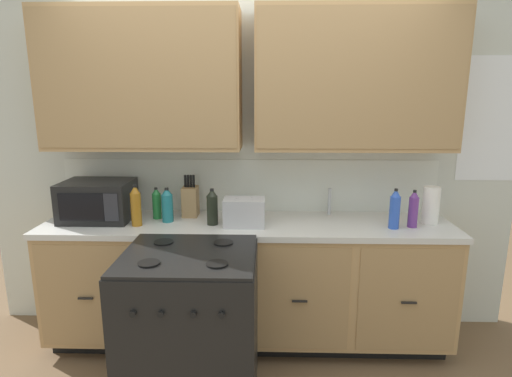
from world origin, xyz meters
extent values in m
plane|color=brown|center=(0.00, 0.00, 0.00)|extent=(8.00, 8.00, 0.00)
cube|color=silver|center=(0.00, 0.62, 1.25)|extent=(4.04, 0.05, 2.50)
cube|color=silver|center=(0.00, 0.60, 1.13)|extent=(2.84, 0.01, 0.40)
cube|color=tan|center=(-0.73, 0.43, 1.90)|extent=(1.37, 0.34, 0.95)
cube|color=#A58052|center=(-0.73, 0.26, 1.90)|extent=(1.34, 0.01, 0.89)
cube|color=tan|center=(0.73, 0.43, 1.90)|extent=(1.37, 0.34, 0.95)
cube|color=#A58052|center=(0.73, 0.26, 1.90)|extent=(1.34, 0.01, 0.89)
cube|color=white|center=(1.77, 0.60, 1.63)|extent=(0.44, 0.01, 0.90)
cube|color=black|center=(0.00, 0.33, 0.05)|extent=(2.78, 0.48, 0.10)
cube|color=tan|center=(0.00, 0.30, 0.49)|extent=(2.84, 0.60, 0.79)
cube|color=#A88354|center=(-1.06, 0.00, 0.49)|extent=(0.65, 0.01, 0.73)
cube|color=black|center=(-1.06, -0.02, 0.49)|extent=(0.10, 0.01, 0.01)
cube|color=#A88354|center=(-0.35, 0.00, 0.49)|extent=(0.65, 0.01, 0.73)
cube|color=black|center=(-0.35, -0.02, 0.49)|extent=(0.10, 0.01, 0.01)
cube|color=#A88354|center=(0.35, 0.00, 0.49)|extent=(0.65, 0.01, 0.73)
cube|color=black|center=(0.35, -0.02, 0.49)|extent=(0.10, 0.01, 0.01)
cube|color=#A88354|center=(1.06, 0.00, 0.49)|extent=(0.65, 0.01, 0.73)
cube|color=black|center=(1.06, -0.02, 0.49)|extent=(0.10, 0.01, 0.01)
cube|color=silver|center=(0.00, 0.30, 0.91)|extent=(2.87, 0.63, 0.04)
cube|color=#A8AAAF|center=(0.60, 0.33, 0.91)|extent=(0.56, 0.38, 0.02)
cube|color=black|center=(-0.30, -0.33, 0.46)|extent=(0.76, 0.66, 0.92)
cube|color=black|center=(-0.30, -0.33, 0.93)|extent=(0.74, 0.65, 0.02)
cylinder|color=black|center=(-0.48, -0.49, 0.94)|extent=(0.12, 0.12, 0.01)
cylinder|color=black|center=(-0.12, -0.49, 0.94)|extent=(0.12, 0.12, 0.01)
cylinder|color=black|center=(-0.48, -0.17, 0.94)|extent=(0.12, 0.12, 0.01)
cylinder|color=black|center=(-0.12, -0.17, 0.94)|extent=(0.12, 0.12, 0.01)
cylinder|color=black|center=(-0.52, -0.67, 0.75)|extent=(0.03, 0.02, 0.03)
cylinder|color=black|center=(-0.38, -0.67, 0.75)|extent=(0.03, 0.02, 0.03)
cylinder|color=black|center=(-0.22, -0.67, 0.75)|extent=(0.03, 0.02, 0.03)
cylinder|color=black|center=(-0.08, -0.67, 0.75)|extent=(0.03, 0.02, 0.03)
cube|color=black|center=(-1.07, 0.33, 1.07)|extent=(0.48, 0.36, 0.28)
cube|color=black|center=(-1.11, 0.15, 1.07)|extent=(0.31, 0.01, 0.19)
cube|color=#28282D|center=(-0.91, 0.15, 1.07)|extent=(0.10, 0.01, 0.19)
cube|color=#B7B7BC|center=(-0.02, 0.22, 1.02)|extent=(0.28, 0.18, 0.19)
cube|color=black|center=(-0.07, 0.22, 1.11)|extent=(0.02, 0.13, 0.01)
cube|color=black|center=(0.03, 0.22, 1.11)|extent=(0.02, 0.13, 0.01)
cube|color=#9C794E|center=(-0.43, 0.44, 1.04)|extent=(0.11, 0.14, 0.22)
cylinder|color=black|center=(-0.46, 0.43, 1.19)|extent=(0.02, 0.02, 0.09)
cylinder|color=black|center=(-0.44, 0.43, 1.19)|extent=(0.02, 0.02, 0.09)
cylinder|color=black|center=(-0.42, 0.43, 1.19)|extent=(0.02, 0.02, 0.09)
cylinder|color=black|center=(-0.40, 0.43, 1.19)|extent=(0.02, 0.02, 0.09)
cylinder|color=#B2B5BA|center=(0.60, 0.51, 1.03)|extent=(0.02, 0.02, 0.20)
cylinder|color=white|center=(1.27, 0.31, 1.06)|extent=(0.12, 0.12, 0.26)
cylinder|color=blue|center=(0.99, 0.19, 1.04)|extent=(0.07, 0.07, 0.22)
cone|color=blue|center=(0.99, 0.19, 1.17)|extent=(0.06, 0.06, 0.05)
cylinder|color=black|center=(0.99, 0.19, 1.19)|extent=(0.02, 0.02, 0.02)
cylinder|color=#663384|center=(1.12, 0.22, 1.03)|extent=(0.06, 0.06, 0.21)
cone|color=#663384|center=(1.12, 0.22, 1.16)|extent=(0.06, 0.06, 0.05)
cylinder|color=black|center=(1.12, 0.22, 1.18)|extent=(0.02, 0.02, 0.02)
cylinder|color=#1E707A|center=(-0.56, 0.30, 1.03)|extent=(0.08, 0.08, 0.20)
cone|color=#1E707A|center=(-0.56, 0.30, 1.15)|extent=(0.07, 0.07, 0.05)
cylinder|color=black|center=(-0.56, 0.30, 1.17)|extent=(0.03, 0.03, 0.02)
cylinder|color=black|center=(-0.24, 0.24, 1.03)|extent=(0.08, 0.08, 0.20)
cone|color=black|center=(-0.24, 0.24, 1.16)|extent=(0.07, 0.07, 0.05)
cylinder|color=black|center=(-0.24, 0.24, 1.17)|extent=(0.03, 0.03, 0.02)
cylinder|color=#237A38|center=(-0.66, 0.37, 1.02)|extent=(0.06, 0.06, 0.18)
cone|color=#237A38|center=(-0.66, 0.37, 1.14)|extent=(0.06, 0.06, 0.05)
cylinder|color=black|center=(-0.66, 0.37, 1.15)|extent=(0.02, 0.02, 0.02)
cylinder|color=#9E6619|center=(-0.76, 0.20, 1.04)|extent=(0.07, 0.07, 0.23)
cone|color=#9E6619|center=(-0.76, 0.20, 1.19)|extent=(0.06, 0.06, 0.06)
cylinder|color=black|center=(-0.76, 0.20, 1.21)|extent=(0.02, 0.02, 0.02)
camera|label=1|loc=(0.14, -2.52, 1.81)|focal=29.31mm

